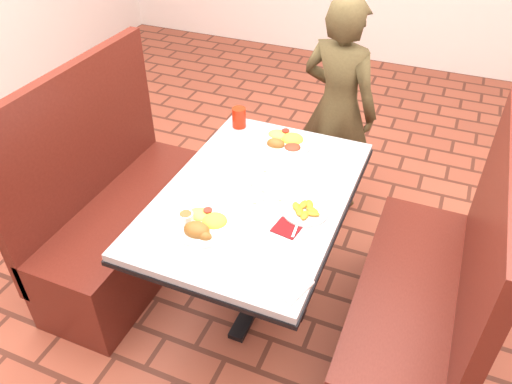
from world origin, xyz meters
TOP-DOWN VIEW (x-y plane):
  - dining_table at (0.00, 0.00)m, footprint 0.81×1.21m
  - booth_bench_left at (-0.80, 0.00)m, footprint 0.47×1.20m
  - booth_bench_right at (0.80, 0.00)m, footprint 0.47×1.20m
  - diner_person at (0.11, 1.03)m, footprint 0.57×0.45m
  - near_dinner_plate at (-0.11, -0.30)m, footprint 0.26×0.26m
  - far_dinner_plate at (-0.02, 0.44)m, footprint 0.28×0.28m
  - plantain_plate at (0.25, -0.05)m, footprint 0.19×0.19m
  - maroon_napkin at (0.21, -0.18)m, footprint 0.12×0.12m
  - spoon_utensil at (0.25, -0.16)m, footprint 0.02×0.13m
  - red_tumbler at (-0.31, 0.50)m, footprint 0.07×0.07m
  - paper_napkin at (0.30, -0.46)m, footprint 0.22×0.19m
  - knife_utensil at (-0.11, -0.32)m, footprint 0.06×0.15m
  - fork_utensil at (-0.05, -0.34)m, footprint 0.05×0.13m
  - lettuce_shreds at (0.04, 0.06)m, footprint 0.28×0.32m

SIDE VIEW (x-z plane):
  - booth_bench_left at x=-0.80m, z-range -0.26..0.92m
  - booth_bench_right at x=0.80m, z-range -0.26..0.92m
  - dining_table at x=0.00m, z-range 0.28..1.03m
  - diner_person at x=0.11m, z-range 0.00..1.37m
  - lettuce_shreds at x=0.04m, z-range 0.75..0.75m
  - maroon_napkin at x=0.21m, z-range 0.75..0.75m
  - spoon_utensil at x=0.25m, z-range 0.75..0.76m
  - paper_napkin at x=0.30m, z-range 0.75..0.76m
  - fork_utensil at x=-0.05m, z-range 0.76..0.76m
  - knife_utensil at x=-0.11m, z-range 0.76..0.76m
  - plantain_plate at x=0.25m, z-range 0.75..0.78m
  - far_dinner_plate at x=-0.02m, z-range 0.74..0.81m
  - near_dinner_plate at x=-0.11m, z-range 0.74..0.82m
  - red_tumbler at x=-0.31m, z-range 0.75..0.86m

